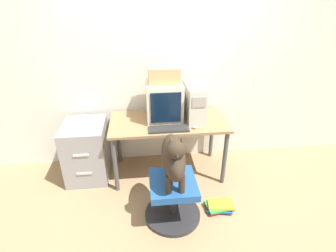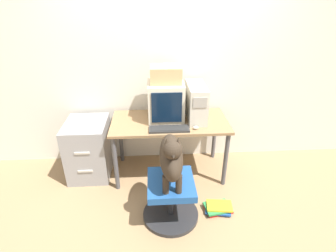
% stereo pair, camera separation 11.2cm
% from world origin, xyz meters
% --- Properties ---
extents(ground_plane, '(12.00, 12.00, 0.00)m').
position_xyz_m(ground_plane, '(0.00, 0.00, 0.00)').
color(ground_plane, '#937551').
extents(wall_back, '(8.00, 0.05, 2.60)m').
position_xyz_m(wall_back, '(0.00, 0.74, 1.30)').
color(wall_back, silver).
rests_on(wall_back, ground_plane).
extents(desk, '(1.34, 0.68, 0.72)m').
position_xyz_m(desk, '(0.00, 0.34, 0.63)').
color(desk, olive).
rests_on(desk, ground_plane).
extents(crt_monitor, '(0.40, 0.43, 0.44)m').
position_xyz_m(crt_monitor, '(-0.04, 0.42, 0.93)').
color(crt_monitor, beige).
rests_on(crt_monitor, desk).
extents(pc_tower, '(0.20, 0.50, 0.41)m').
position_xyz_m(pc_tower, '(0.31, 0.39, 0.92)').
color(pc_tower, beige).
rests_on(pc_tower, desk).
extents(keyboard, '(0.43, 0.15, 0.03)m').
position_xyz_m(keyboard, '(-0.02, 0.11, 0.73)').
color(keyboard, '#2D2D2D').
rests_on(keyboard, desk).
extents(computer_mouse, '(0.06, 0.04, 0.04)m').
position_xyz_m(computer_mouse, '(0.27, 0.11, 0.74)').
color(computer_mouse, beige).
rests_on(computer_mouse, desk).
extents(office_chair, '(0.56, 0.56, 0.45)m').
position_xyz_m(office_chair, '(-0.04, -0.41, 0.23)').
color(office_chair, '#262628').
rests_on(office_chair, ground_plane).
extents(dog, '(0.21, 0.59, 0.56)m').
position_xyz_m(dog, '(-0.04, -0.43, 0.74)').
color(dog, '#33281E').
rests_on(dog, office_chair).
extents(filing_cabinet, '(0.48, 0.58, 0.69)m').
position_xyz_m(filing_cabinet, '(-0.98, 0.38, 0.35)').
color(filing_cabinet, gray).
rests_on(filing_cabinet, ground_plane).
extents(cardboard_box, '(0.34, 0.28, 0.18)m').
position_xyz_m(cardboard_box, '(-0.04, 0.42, 1.24)').
color(cardboard_box, tan).
rests_on(cardboard_box, crt_monitor).
extents(book_stack_floor, '(0.30, 0.23, 0.08)m').
position_xyz_m(book_stack_floor, '(0.46, -0.38, 0.04)').
color(book_stack_floor, red).
rests_on(book_stack_floor, ground_plane).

